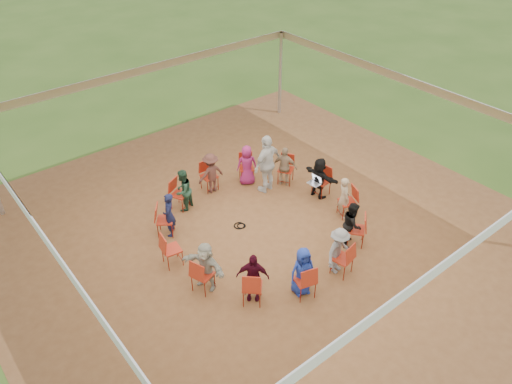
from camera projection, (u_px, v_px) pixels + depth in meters
ground at (260, 231)px, 12.99m from camera, size 80.00×80.00×0.00m
dirt_patch at (260, 231)px, 12.99m from camera, size 13.00×13.00×0.00m
tent at (261, 153)px, 11.63m from camera, size 10.33×10.33×3.00m
chair_0 at (321, 181)px, 14.11m from camera, size 0.48×0.46×0.90m
chair_1 at (286, 170)px, 14.62m from camera, size 0.60×0.59×0.90m
chair_2 at (246, 168)px, 14.70m from camera, size 0.58×0.59×0.90m
chair_3 at (209, 176)px, 14.32m from camera, size 0.43×0.45×0.90m
chair_4 at (180, 194)px, 13.58m from camera, size 0.57×0.58×0.90m
chair_5 at (165, 220)px, 12.65m from camera, size 0.60×0.60×0.90m
chair_6 at (172, 249)px, 11.74m from camera, size 0.50×0.48×0.90m
chair_7 at (203, 275)px, 11.05m from camera, size 0.55×0.54×0.90m
chair_8 at (252, 287)px, 10.76m from camera, size 0.61×0.61×0.90m
chair_9 at (305, 280)px, 10.91m from camera, size 0.52×0.54×0.90m
chair_10 at (342, 259)px, 11.48m from camera, size 0.50×0.52×0.90m
chair_11 at (356, 230)px, 12.34m from camera, size 0.60×0.61×0.90m
chair_12 at (347, 202)px, 13.29m from camera, size 0.57×0.56×0.90m
person_seated_0 at (319, 178)px, 13.95m from camera, size 0.52×1.17×1.23m
person_seated_1 at (285, 167)px, 14.43m from camera, size 0.70×0.80×1.23m
person_seated_2 at (247, 165)px, 14.50m from camera, size 0.69×0.59×1.23m
person_seated_3 at (211, 173)px, 14.15m from camera, size 0.80×0.42×1.23m
person_seated_4 at (183, 190)px, 13.45m from camera, size 0.69×0.57×1.23m
person_seated_5 at (169, 215)px, 12.56m from camera, size 0.50×0.53×1.23m
person_seated_6 at (206, 266)px, 11.04m from camera, size 0.77×1.21×1.23m
person_seated_7 at (253, 277)px, 10.76m from camera, size 0.78×0.76×1.23m
person_seated_8 at (302, 271)px, 10.90m from camera, size 0.67×0.48×1.23m
person_seated_9 at (339, 251)px, 11.45m from camera, size 0.86×0.55×1.23m
person_seated_10 at (352, 224)px, 12.26m from camera, size 0.68×0.65×1.23m
person_seated_11 at (344, 198)px, 13.17m from camera, size 0.44×0.53×1.23m
standing_person at (267, 164)px, 14.05m from camera, size 1.12×0.71×1.77m
cable_coil at (240, 226)px, 13.15m from camera, size 0.31×0.31×0.03m
laptop at (315, 181)px, 13.88m from camera, size 0.31×0.38×0.24m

